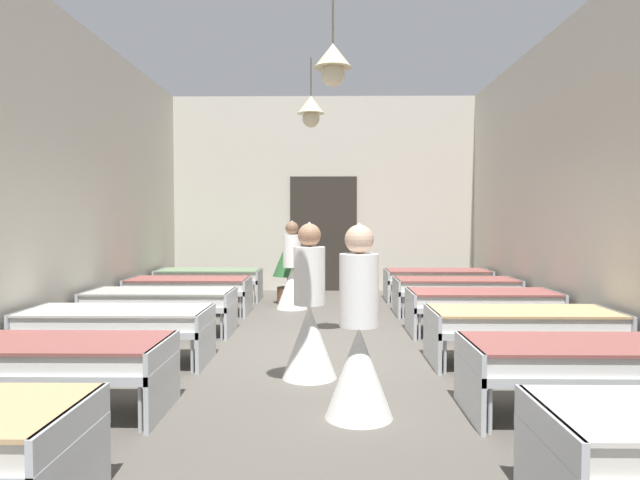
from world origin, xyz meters
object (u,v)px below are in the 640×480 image
(bed_right_row_2, at_px, (522,323))
(bed_right_row_4, at_px, (455,287))
(bed_left_row_5, at_px, (210,277))
(potted_plant, at_px, (289,264))
(nurse_mid_aisle, at_px, (292,277))
(bed_right_row_3, at_px, (482,301))
(nurse_near_aisle, at_px, (309,323))
(bed_left_row_2, at_px, (117,322))
(bed_right_row_1, at_px, (591,360))
(bed_left_row_1, at_px, (44,358))
(bed_right_row_5, at_px, (437,277))
(bed_left_row_4, at_px, (189,287))
(bed_left_row_3, at_px, (161,301))
(nurse_far_aisle, at_px, (359,349))

(bed_right_row_2, bearing_deg, bed_right_row_4, 90.00)
(bed_left_row_5, bearing_deg, potted_plant, -14.98)
(bed_right_row_4, height_order, nurse_mid_aisle, nurse_mid_aisle)
(bed_right_row_3, height_order, nurse_near_aisle, nurse_near_aisle)
(bed_left_row_2, xyz_separation_m, bed_right_row_3, (4.21, 1.52, 0.00))
(bed_right_row_1, height_order, bed_right_row_2, same)
(bed_right_row_4, distance_m, potted_plant, 2.94)
(bed_left_row_1, distance_m, bed_right_row_1, 4.21)
(bed_left_row_1, height_order, bed_right_row_1, same)
(bed_right_row_5, bearing_deg, bed_left_row_5, 180.00)
(bed_right_row_3, bearing_deg, bed_right_row_4, 90.00)
(bed_right_row_1, xyz_separation_m, bed_right_row_3, (0.00, 3.03, 0.00))
(bed_right_row_5, bearing_deg, bed_right_row_2, -90.00)
(bed_right_row_4, height_order, nurse_near_aisle, nurse_near_aisle)
(bed_right_row_2, height_order, bed_right_row_5, same)
(bed_left_row_1, xyz_separation_m, nurse_near_aisle, (2.03, 1.02, 0.09))
(bed_left_row_4, bearing_deg, bed_right_row_2, -35.73)
(bed_left_row_2, relative_size, nurse_mid_aisle, 1.28)
(bed_left_row_2, height_order, bed_left_row_3, same)
(nurse_near_aisle, bearing_deg, potted_plant, -88.30)
(bed_right_row_2, relative_size, bed_right_row_5, 1.00)
(bed_right_row_4, bearing_deg, bed_left_row_2, -144.27)
(bed_left_row_2, xyz_separation_m, bed_left_row_3, (0.00, 1.52, 0.00))
(nurse_near_aisle, bearing_deg, bed_right_row_3, -142.12)
(bed_left_row_1, height_order, nurse_mid_aisle, nurse_mid_aisle)
(bed_left_row_2, distance_m, nurse_far_aisle, 2.89)
(nurse_far_aisle, distance_m, potted_plant, 5.78)
(bed_left_row_2, distance_m, nurse_mid_aisle, 3.93)
(bed_right_row_2, bearing_deg, nurse_near_aisle, -167.21)
(nurse_mid_aisle, xyz_separation_m, nurse_far_aisle, (0.84, -5.14, 0.00))
(bed_left_row_5, height_order, bed_right_row_5, same)
(bed_right_row_2, height_order, nurse_mid_aisle, nurse_mid_aisle)
(bed_left_row_2, distance_m, bed_left_row_3, 1.52)
(bed_left_row_2, distance_m, bed_right_row_5, 6.20)
(bed_left_row_3, relative_size, bed_left_row_4, 1.00)
(bed_left_row_1, distance_m, bed_left_row_4, 4.55)
(bed_right_row_1, relative_size, bed_left_row_5, 1.00)
(bed_left_row_1, bearing_deg, nurse_far_aisle, -0.96)
(bed_left_row_2, relative_size, bed_right_row_3, 1.00)
(bed_right_row_2, xyz_separation_m, bed_left_row_4, (-4.21, 3.03, 0.00))
(bed_left_row_3, distance_m, bed_right_row_5, 5.19)
(nurse_far_aisle, bearing_deg, bed_right_row_2, -110.94)
(bed_right_row_4, bearing_deg, nurse_near_aisle, -121.80)
(bed_right_row_1, xyz_separation_m, bed_left_row_4, (-4.21, 4.55, 0.00))
(bed_left_row_2, relative_size, bed_left_row_5, 1.00)
(bed_right_row_4, bearing_deg, bed_right_row_1, -90.00)
(bed_right_row_1, relative_size, bed_right_row_5, 1.00)
(nurse_near_aisle, xyz_separation_m, nurse_far_aisle, (0.41, -1.06, 0.00))
(bed_right_row_3, bearing_deg, bed_left_row_2, -160.22)
(bed_right_row_1, height_order, bed_left_row_4, same)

